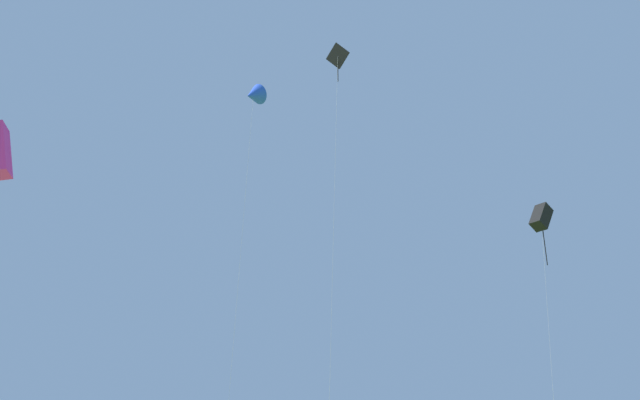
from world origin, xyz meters
TOP-DOWN VIEW (x-y plane):
  - kite_black_box at (20.59, 50.69)m, footprint 3.22×3.08m
  - kite_black_diamond at (1.50, 47.19)m, footprint 2.36×2.22m
  - kite_blue_delta at (-7.19, 51.29)m, footprint 3.29×3.32m

SIDE VIEW (x-z plane):
  - kite_black_box at x=20.59m, z-range 9.56..31.53m
  - kite_blue_delta at x=-7.19m, z-range 16.43..52.04m
  - kite_black_diamond at x=1.50m, z-range 16.86..54.37m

